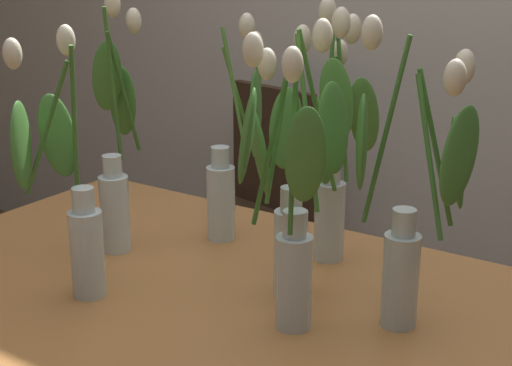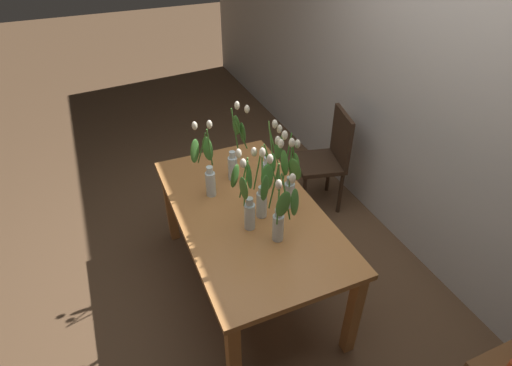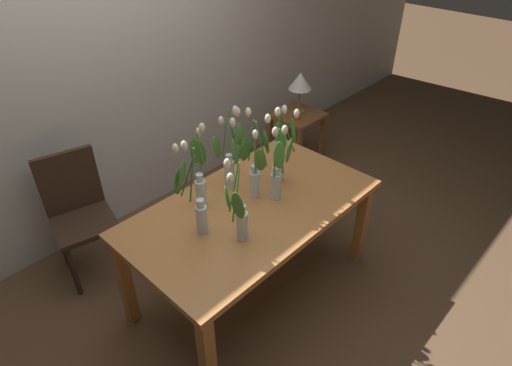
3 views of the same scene
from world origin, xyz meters
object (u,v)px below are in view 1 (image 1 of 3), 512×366
Objects in this scene: tulip_vase_1 at (116,166)px; tulip_vase_3 at (297,185)px; tulip_vase_4 at (411,219)px; dining_chair at (253,199)px; tulip_vase_0 at (232,165)px; dining_table at (238,334)px; tulip_vase_5 at (72,209)px; tulip_vase_2 at (288,233)px; tulip_vase_6 at (334,169)px.

tulip_vase_1 is 0.48m from tulip_vase_3.
tulip_vase_4 is at bearing -0.43° from tulip_vase_1.
tulip_vase_0 is at bearing -59.19° from dining_chair.
tulip_vase_3 reaches higher than dining_table.
tulip_vase_5 is at bearing -72.47° from dining_chair.
tulip_vase_2 is 0.22m from tulip_vase_4.
tulip_vase_1 is at bearing -136.45° from tulip_vase_0.
tulip_vase_3 is at bearing 1.43° from tulip_vase_1.
tulip_vase_2 is at bearing -42.45° from tulip_vase_0.
dining_chair is (-1.00, 0.99, -0.43)m from tulip_vase_4.
tulip_vase_4 is 1.47m from dining_chair.
tulip_vase_6 is 1.16m from dining_chair.
tulip_vase_4 is at bearing -37.89° from tulip_vase_6.
dining_table is 2.80× the size of tulip_vase_3.
tulip_vase_0 is 0.92× the size of tulip_vase_6.
tulip_vase_1 is 0.72m from tulip_vase_4.
tulip_vase_5 is at bearing -101.83° from tulip_vase_0.
tulip_vase_4 is at bearing -4.01° from tulip_vase_3.
tulip_vase_6 is at bearing -46.57° from dining_chair.
tulip_vase_2 is 0.59× the size of dining_chair.
tulip_vase_2 reaches higher than dining_chair.
dining_table is at bearing -9.34° from tulip_vase_1.
tulip_vase_1 is at bearing 166.21° from tulip_vase_2.
tulip_vase_3 is at bearing -85.48° from tulip_vase_6.
tulip_vase_0 is at bearing 127.11° from dining_table.
tulip_vase_5 is at bearing -166.79° from tulip_vase_2.
tulip_vase_2 reaches higher than dining_table.
tulip_vase_0 is at bearing -177.31° from tulip_vase_6.
tulip_vase_1 is 1.10m from dining_chair.
dining_chair is at bearing 135.48° from tulip_vase_4.
tulip_vase_4 reaches higher than dining_table.
tulip_vase_3 is 0.98× the size of tulip_vase_6.
tulip_vase_4 is (0.72, -0.01, 0.02)m from tulip_vase_1.
tulip_vase_0 is 0.27m from tulip_vase_6.
tulip_vase_6 is at bearing 50.85° from tulip_vase_5.
tulip_vase_0 is 0.92× the size of tulip_vase_1.
tulip_vase_6 reaches higher than tulip_vase_4.
dining_table is 2.72× the size of tulip_vase_1.
tulip_vase_4 is at bearing 35.80° from tulip_vase_2.
tulip_vase_0 is at bearing 137.55° from tulip_vase_2.
tulip_vase_0 is at bearing 148.18° from tulip_vase_3.
tulip_vase_4 is 1.06× the size of tulip_vase_5.
tulip_vase_1 reaches higher than tulip_vase_0.
dining_chair is at bearing 133.43° from tulip_vase_6.
tulip_vase_3 is at bearing 115.38° from tulip_vase_2.
tulip_vase_4 is (0.53, -0.19, 0.03)m from tulip_vase_0.
tulip_vase_2 is 0.34m from tulip_vase_6.
tulip_vase_4 is (0.18, 0.13, 0.02)m from tulip_vase_2.
tulip_vase_0 is 1.01m from dining_chair.
tulip_vase_5 is (-0.44, -0.10, -0.01)m from tulip_vase_2.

